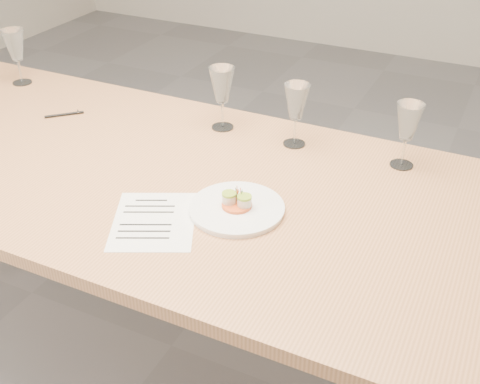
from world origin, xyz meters
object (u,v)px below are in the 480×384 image
at_px(dinner_plate, 237,208).
at_px(ballpoint_pen, 64,114).
at_px(wine_glass_2, 296,103).
at_px(wine_glass_1, 222,86).
at_px(recipe_sheet, 154,221).
at_px(wine_glass_0, 15,46).
at_px(dining_table, 158,189).
at_px(wine_glass_3, 408,123).

relative_size(dinner_plate, ballpoint_pen, 2.47).
height_order(ballpoint_pen, wine_glass_2, wine_glass_2).
bearing_deg(wine_glass_1, recipe_sheet, -81.08).
bearing_deg(wine_glass_2, wine_glass_0, 179.13).
relative_size(dining_table, wine_glass_1, 11.15).
bearing_deg(wine_glass_2, wine_glass_1, 178.42).
distance_m(wine_glass_2, wine_glass_3, 0.35).
xyz_separation_m(wine_glass_0, wine_glass_2, (1.17, -0.02, -0.01)).
distance_m(dining_table, recipe_sheet, 0.28).
xyz_separation_m(dining_table, wine_glass_3, (0.66, 0.35, 0.21)).
bearing_deg(recipe_sheet, wine_glass_0, 123.95).
relative_size(dinner_plate, recipe_sheet, 0.77).
height_order(wine_glass_0, wine_glass_3, wine_glass_0).
height_order(dining_table, wine_glass_3, wine_glass_3).
distance_m(dinner_plate, wine_glass_1, 0.53).
distance_m(dining_table, dinner_plate, 0.34).
distance_m(recipe_sheet, wine_glass_2, 0.61).
bearing_deg(wine_glass_3, ballpoint_pen, -171.91).
relative_size(dining_table, wine_glass_0, 11.13).
relative_size(dining_table, wine_glass_2, 11.60).
bearing_deg(wine_glass_2, ballpoint_pen, -169.45).
bearing_deg(wine_glass_2, wine_glass_3, 2.17).
bearing_deg(ballpoint_pen, wine_glass_1, -27.82).
height_order(ballpoint_pen, wine_glass_0, wine_glass_0).
xyz_separation_m(wine_glass_1, wine_glass_2, (0.27, -0.01, -0.01)).
height_order(dinner_plate, wine_glass_0, wine_glass_0).
bearing_deg(wine_glass_2, recipe_sheet, -107.17).
bearing_deg(wine_glass_0, dining_table, -22.55).
bearing_deg(wine_glass_0, wine_glass_3, -0.18).
xyz_separation_m(dining_table, wine_glass_0, (-0.86, 0.36, 0.22)).
relative_size(ballpoint_pen, wine_glass_2, 0.51).
relative_size(dinner_plate, wine_glass_3, 1.27).
bearing_deg(dinner_plate, recipe_sheet, -142.43).
distance_m(wine_glass_0, wine_glass_1, 0.91).
bearing_deg(dining_table, ballpoint_pen, 159.75).
relative_size(dinner_plate, wine_glass_0, 1.20).
height_order(dining_table, dinner_plate, dinner_plate).
height_order(dinner_plate, wine_glass_1, wine_glass_1).
distance_m(dinner_plate, recipe_sheet, 0.23).
bearing_deg(dinner_plate, wine_glass_3, 52.24).
relative_size(wine_glass_2, wine_glass_3, 1.02).
bearing_deg(wine_glass_3, dinner_plate, -127.76).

